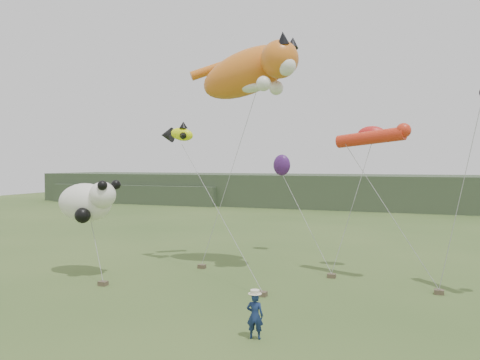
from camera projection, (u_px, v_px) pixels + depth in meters
name	position (u px, v px, depth m)	size (l,w,h in m)	color
ground	(225.00, 319.00, 16.31)	(120.00, 120.00, 0.00)	#385123
headland	(338.00, 191.00, 59.09)	(90.00, 13.00, 4.00)	#2D3D28
festival_attendant	(255.00, 316.00, 14.48)	(0.53, 0.34, 1.44)	#15254F
sandbag_anchors	(264.00, 281.00, 21.17)	(14.32, 5.35, 0.20)	brown
cat_kite	(254.00, 70.00, 23.71)	(6.55, 3.50, 3.73)	orange
fish_kite	(176.00, 134.00, 25.49)	(2.17, 1.44, 1.14)	#EBFF0C
tube_kites	(423.00, 119.00, 20.30)	(8.74, 3.57, 2.87)	black
panda_kite	(88.00, 202.00, 22.75)	(3.33, 2.15, 2.07)	white
misc_kites	(321.00, 152.00, 25.97)	(6.76, 3.95, 2.61)	red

